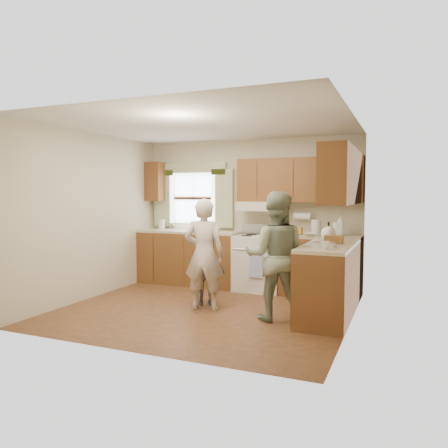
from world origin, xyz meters
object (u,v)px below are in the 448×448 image
at_px(stove, 260,262).
at_px(woman_left, 204,254).
at_px(child, 206,273).
at_px(woman_right, 275,256).

xyz_separation_m(stove, woman_left, (-0.32, -1.44, 0.29)).
height_order(woman_left, child, woman_left).
relative_size(woman_left, child, 1.66).
distance_m(stove, woman_right, 1.71).
bearing_deg(stove, woman_left, -102.60).
distance_m(woman_left, woman_right, 1.03).
bearing_deg(woman_left, stove, -112.48).
bearing_deg(woman_left, child, -81.41).
relative_size(stove, child, 1.17).
relative_size(stove, woman_left, 0.70).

